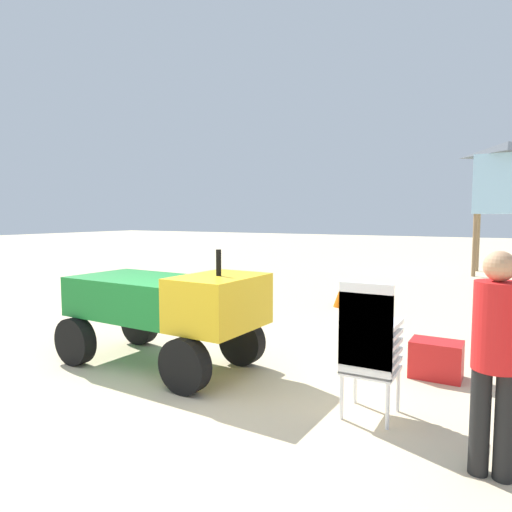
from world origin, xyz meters
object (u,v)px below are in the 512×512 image
Objects in this scene: stacked_plastic_chairs at (369,341)px; lifeguard_tower at (507,178)px; surfboard_pile at (126,305)px; traffic_cone_near at (342,294)px; cooler_box at (436,359)px; utility_cart at (166,305)px; lifeguard_near_left at (496,350)px.

stacked_plastic_chairs is 12.53m from lifeguard_tower.
lifeguard_tower reaches higher than surfboard_pile.
lifeguard_tower is 8.36m from traffic_cone_near.
stacked_plastic_chairs is at bearing -105.02° from cooler_box.
utility_cart is 2.01× the size of stacked_plastic_chairs.
surfboard_pile is at bearing -144.70° from traffic_cone_near.
lifeguard_near_left is at bearing -72.02° from cooler_box.
cooler_box is (2.30, -3.45, -0.04)m from traffic_cone_near.
utility_cart is 12.74m from lifeguard_tower.
lifeguard_tower is 8.07× the size of traffic_cone_near.
lifeguard_near_left reaches higher than surfboard_pile.
stacked_plastic_chairs reaches higher than surfboard_pile.
utility_cart is 3.28m from cooler_box.
lifeguard_tower is (6.38, 9.88, 2.95)m from surfboard_pile.
stacked_plastic_chairs is at bearing -94.24° from lifeguard_tower.
utility_cart is 3.66m from surfboard_pile.
traffic_cone_near is 4.15m from cooler_box.
stacked_plastic_chairs is at bearing 154.83° from lifeguard_near_left.
traffic_cone_near is at bearing 111.08° from stacked_plastic_chairs.
lifeguard_tower reaches higher than lifeguard_near_left.
stacked_plastic_chairs is 1.62m from cooler_box.
surfboard_pile is 0.61× the size of lifeguard_tower.
surfboard_pile is 4.50× the size of cooler_box.
stacked_plastic_chairs is 1.16m from lifeguard_near_left.
traffic_cone_near is (0.69, 4.68, -0.53)m from utility_cart.
surfboard_pile is 1.57× the size of lifeguard_near_left.
utility_cart is 2.61m from stacked_plastic_chairs.
lifeguard_near_left is at bearing -25.17° from stacked_plastic_chairs.
surfboard_pile is 4.38m from traffic_cone_near.
cooler_box is at bearing -8.97° from surfboard_pile.
surfboard_pile is at bearing 156.29° from stacked_plastic_chairs.
utility_cart reaches higher than traffic_cone_near.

